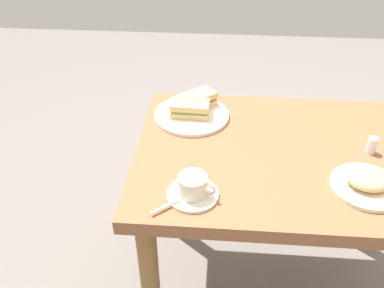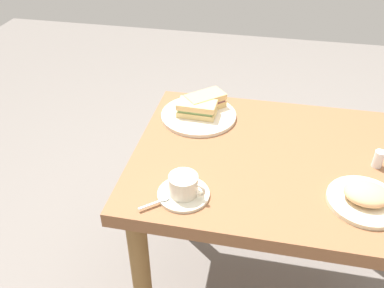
{
  "view_description": "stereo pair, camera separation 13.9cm",
  "coord_description": "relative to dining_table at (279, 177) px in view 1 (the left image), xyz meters",
  "views": [
    {
      "loc": [
        -0.22,
        -1.15,
        1.58
      ],
      "look_at": [
        -0.31,
        -0.03,
        0.77
      ],
      "focal_mm": 38.52,
      "sensor_mm": 36.0,
      "label": 1
    },
    {
      "loc": [
        -0.09,
        -1.13,
        1.58
      ],
      "look_at": [
        -0.31,
        -0.03,
        0.77
      ],
      "focal_mm": 38.52,
      "sensor_mm": 36.0,
      "label": 2
    }
  ],
  "objects": [
    {
      "name": "side_plate",
      "position": [
        0.23,
        -0.17,
        0.12
      ],
      "size": [
        0.22,
        0.22,
        0.01
      ],
      "primitive_type": "cylinder",
      "color": "beige",
      "rests_on": "dining_table"
    },
    {
      "name": "sandwich_plate",
      "position": [
        -0.33,
        0.19,
        0.12
      ],
      "size": [
        0.29,
        0.29,
        0.01
      ],
      "primitive_type": "cylinder",
      "color": "beige",
      "rests_on": "dining_table"
    },
    {
      "name": "sandwich_front",
      "position": [
        -0.34,
        0.19,
        0.16
      ],
      "size": [
        0.15,
        0.09,
        0.05
      ],
      "color": "#D7B773",
      "rests_on": "sandwich_plate"
    },
    {
      "name": "salt_shaker",
      "position": [
        0.29,
        0.02,
        0.14
      ],
      "size": [
        0.03,
        0.03,
        0.06
      ],
      "primitive_type": "cylinder",
      "color": "silver",
      "rests_on": "dining_table"
    },
    {
      "name": "sandwich_back",
      "position": [
        -0.31,
        0.25,
        0.16
      ],
      "size": [
        0.16,
        0.16,
        0.06
      ],
      "color": "#DAB26B",
      "rests_on": "sandwich_plate"
    },
    {
      "name": "spoon",
      "position": [
        -0.35,
        -0.3,
        0.13
      ],
      "size": [
        0.08,
        0.07,
        0.01
      ],
      "color": "silver",
      "rests_on": "coffee_saucer"
    },
    {
      "name": "ground_plane",
      "position": [
        0.0,
        0.0,
        -0.62
      ],
      "size": [
        6.0,
        6.0,
        0.0
      ],
      "primitive_type": "plane",
      "color": "slate"
    },
    {
      "name": "coffee_saucer",
      "position": [
        -0.29,
        -0.25,
        0.12
      ],
      "size": [
        0.16,
        0.16,
        0.01
      ],
      "primitive_type": "cylinder",
      "color": "beige",
      "rests_on": "dining_table"
    },
    {
      "name": "coffee_cup",
      "position": [
        -0.29,
        -0.25,
        0.16
      ],
      "size": [
        0.11,
        0.09,
        0.06
      ],
      "color": "beige",
      "rests_on": "coffee_saucer"
    },
    {
      "name": "side_food_pile",
      "position": [
        0.23,
        -0.17,
        0.15
      ],
      "size": [
        0.13,
        0.11,
        0.04
      ],
      "primitive_type": "ellipsoid",
      "color": "tan",
      "rests_on": "side_plate"
    },
    {
      "name": "dining_table",
      "position": [
        0.0,
        0.0,
        0.0
      ],
      "size": [
        1.01,
        0.74,
        0.74
      ],
      "color": "brown",
      "rests_on": "ground_plane"
    }
  ]
}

